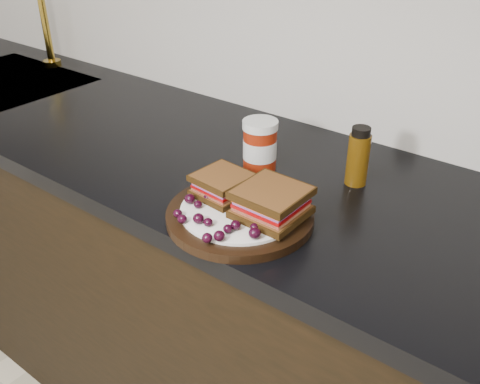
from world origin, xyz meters
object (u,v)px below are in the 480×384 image
object	(u,v)px
sandwich_left	(222,185)
condiment_jar	(260,145)
oil_bottle	(358,156)
plate	(240,215)

from	to	relation	value
sandwich_left	condiment_jar	distance (m)	0.18
oil_bottle	plate	bearing A→B (deg)	-112.49
sandwich_left	oil_bottle	distance (m)	0.29
plate	condiment_jar	size ratio (longest dim) A/B	2.46
plate	oil_bottle	distance (m)	0.29
plate	oil_bottle	xyz separation A→B (m)	(0.11, 0.26, 0.05)
plate	sandwich_left	world-z (taller)	sandwich_left
sandwich_left	condiment_jar	bearing A→B (deg)	106.24
plate	sandwich_left	size ratio (longest dim) A/B	2.87
plate	sandwich_left	distance (m)	0.07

